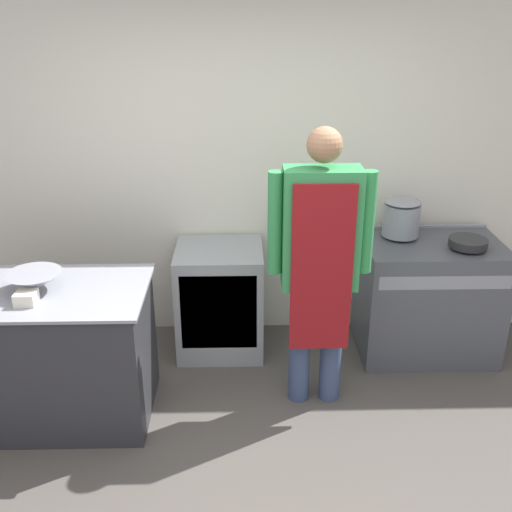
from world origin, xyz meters
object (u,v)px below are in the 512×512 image
Objects in this scene: person_cook at (320,255)px; mixing_bowl at (35,282)px; stove at (427,297)px; saute_pan at (468,243)px; stock_pot at (401,217)px; fridge_unit at (220,299)px; plastic_tub at (26,298)px.

person_cook reaches higher than mixing_bowl.
stove is 0.54× the size of person_cook.
person_cook reaches higher than saute_pan.
stock_pot is (-0.22, 0.12, 0.60)m from stove.
fridge_unit is 7.03× the size of plastic_tub.
saute_pan reaches higher than fridge_unit.
fridge_unit is 1.43m from mixing_bowl.
person_cook is (-0.91, -0.60, 0.61)m from stove.
person_cook reaches higher than plastic_tub.
mixing_bowl is 2.54m from stock_pot.
saute_pan is (2.82, 0.77, 0.01)m from plastic_tub.
mixing_bowl is at bearing -176.35° from person_cook.
stove is 3.58× the size of stock_pot.
fridge_unit is 1.84m from saute_pan.
plastic_tub is 0.42× the size of stock_pot.
fridge_unit is at bearing 174.11° from saute_pan.
plastic_tub is (0.00, -0.17, -0.02)m from mixing_bowl.
mixing_bowl is (-1.07, -0.78, 0.53)m from fridge_unit.
fridge_unit is 1.13m from person_cook.
person_cook is at bearing 3.65° from mixing_bowl.
fridge_unit is 2.47× the size of mixing_bowl.
stock_pot reaches higher than plastic_tub.
person_cook reaches higher than stove.
person_cook is 1.22m from saute_pan.
stove is 0.54m from saute_pan.
saute_pan is at bearing -28.89° from stock_pot.
mixing_bowl is 1.20× the size of stock_pot.
saute_pan is (2.83, 0.60, -0.01)m from mixing_bowl.
mixing_bowl is (-1.72, -0.11, -0.11)m from person_cook.
mixing_bowl reaches higher than saute_pan.
plastic_tub reaches higher than stove.
plastic_tub is (-1.07, -0.95, 0.51)m from fridge_unit.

